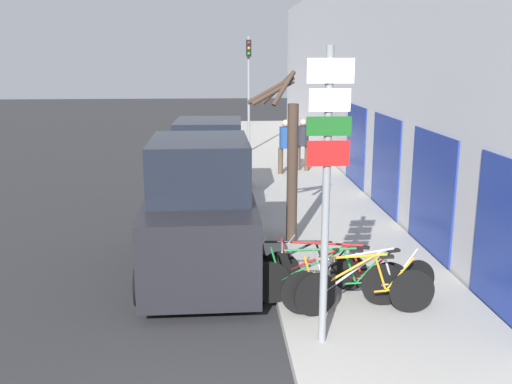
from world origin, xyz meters
TOP-DOWN VIEW (x-y plane):
  - ground_plane at (0.00, 11.20)m, footprint 80.00×80.00m
  - sidewalk_curb at (2.60, 14.00)m, footprint 3.20×32.00m
  - building_facade at (4.35, 13.91)m, footprint 0.23×32.00m
  - signpost at (1.47, 2.98)m, footprint 0.57×0.12m
  - bicycle_0 at (2.14, 3.80)m, footprint 2.30×0.44m
  - bicycle_1 at (2.32, 3.96)m, footprint 2.29×0.68m
  - bicycle_2 at (1.75, 4.16)m, footprint 2.39×0.46m
  - bicycle_3 at (1.92, 4.46)m, footprint 2.27×0.88m
  - bicycle_4 at (1.45, 4.81)m, footprint 2.12×0.54m
  - parked_car_0 at (-0.22, 5.96)m, footprint 2.11×4.30m
  - parked_car_1 at (-0.13, 11.00)m, footprint 2.22×4.24m
  - pedestrian_near at (2.94, 14.79)m, footprint 0.43×0.38m
  - pedestrian_far at (2.29, 14.25)m, footprint 0.46×0.39m
  - street_tree at (1.54, 7.24)m, footprint 1.01×0.74m
  - traffic_light at (1.36, 18.80)m, footprint 0.20×0.30m

SIDE VIEW (x-z plane):
  - ground_plane at x=0.00m, z-range 0.00..0.00m
  - sidewalk_curb at x=2.60m, z-range 0.00..0.15m
  - bicycle_4 at x=1.45m, z-range 0.09..0.93m
  - bicycle_3 at x=1.92m, z-range 0.09..0.99m
  - bicycle_2 at x=1.75m, z-range 0.08..1.01m
  - bicycle_1 at x=2.32m, z-range 0.08..1.01m
  - bicycle_0 at x=2.14m, z-range 0.08..1.02m
  - parked_car_1 at x=-0.13m, z-range -0.12..2.17m
  - parked_car_0 at x=-0.22m, z-range -0.12..2.39m
  - pedestrian_near at x=2.94m, z-range 0.28..2.01m
  - pedestrian_far at x=2.29m, z-range 0.29..2.05m
  - street_tree at x=1.54m, z-range 0.12..3.60m
  - signpost at x=1.47m, z-range 0.43..4.30m
  - traffic_light at x=1.36m, z-range 0.78..5.28m
  - building_facade at x=4.35m, z-range -0.03..6.47m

